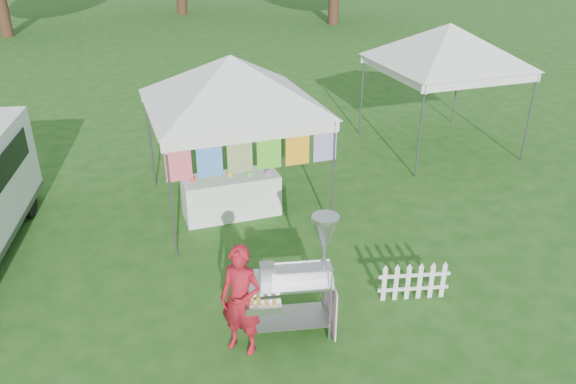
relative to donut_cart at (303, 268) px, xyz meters
name	(u,v)px	position (x,y,z in m)	size (l,w,h in m)	color
ground	(297,312)	(0.07, 0.40, -1.04)	(120.00, 120.00, 0.00)	#1C4B15
canopy_main	(230,56)	(0.07, 3.90, 1.95)	(4.24, 4.24, 3.45)	#59595E
canopy_right	(451,23)	(5.57, 5.40, 1.96)	(4.24, 4.24, 3.45)	#59595E
donut_cart	(303,268)	(0.00, 0.00, 0.00)	(1.39, 0.86, 1.76)	gray
vendor	(241,300)	(-0.87, -0.07, -0.26)	(0.57, 0.37, 1.56)	maroon
picket_fence	(414,283)	(1.82, 0.13, -0.75)	(1.06, 0.27, 0.56)	white
display_table	(231,196)	(-0.11, 3.61, -0.63)	(1.80, 0.70, 0.80)	white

